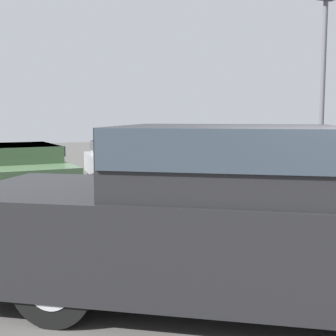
{
  "coord_description": "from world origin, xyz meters",
  "views": [
    {
      "loc": [
        -3.29,
        -3.47,
        1.99
      ],
      "look_at": [
        -0.09,
        4.51,
        1.0
      ],
      "focal_mm": 50.0,
      "sensor_mm": 36.0,
      "label": 1
    }
  ],
  "objects_px": {
    "parked_sedan_b": "(124,162)",
    "parked_sedan_c": "(213,158)",
    "pickup_truck": "(256,218)",
    "parked_sedan_a": "(23,165)",
    "light_post": "(324,58)"
  },
  "relations": [
    {
      "from": "parked_sedan_c",
      "to": "pickup_truck",
      "type": "bearing_deg",
      "value": -23.38
    },
    {
      "from": "light_post",
      "to": "parked_sedan_a",
      "type": "bearing_deg",
      "value": -175.99
    },
    {
      "from": "parked_sedan_b",
      "to": "parked_sedan_c",
      "type": "bearing_deg",
      "value": 98.91
    },
    {
      "from": "parked_sedan_a",
      "to": "parked_sedan_c",
      "type": "bearing_deg",
      "value": 86.37
    },
    {
      "from": "pickup_truck",
      "to": "light_post",
      "type": "height_order",
      "value": "light_post"
    },
    {
      "from": "parked_sedan_c",
      "to": "parked_sedan_b",
      "type": "bearing_deg",
      "value": -85.4
    },
    {
      "from": "parked_sedan_b",
      "to": "parked_sedan_c",
      "type": "height_order",
      "value": "parked_sedan_c"
    },
    {
      "from": "pickup_truck",
      "to": "light_post",
      "type": "bearing_deg",
      "value": 80.63
    },
    {
      "from": "pickup_truck",
      "to": "parked_sedan_b",
      "type": "bearing_deg",
      "value": 115.61
    },
    {
      "from": "pickup_truck",
      "to": "parked_sedan_a",
      "type": "distance_m",
      "value": 8.95
    },
    {
      "from": "pickup_truck",
      "to": "parked_sedan_a",
      "type": "bearing_deg",
      "value": 133.53
    },
    {
      "from": "parked_sedan_c",
      "to": "light_post",
      "type": "bearing_deg",
      "value": 98.14
    },
    {
      "from": "parked_sedan_b",
      "to": "light_post",
      "type": "relative_size",
      "value": 0.78
    },
    {
      "from": "parked_sedan_b",
      "to": "parked_sedan_c",
      "type": "distance_m",
      "value": 2.94
    },
    {
      "from": "parked_sedan_b",
      "to": "light_post",
      "type": "distance_m",
      "value": 8.32
    }
  ]
}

